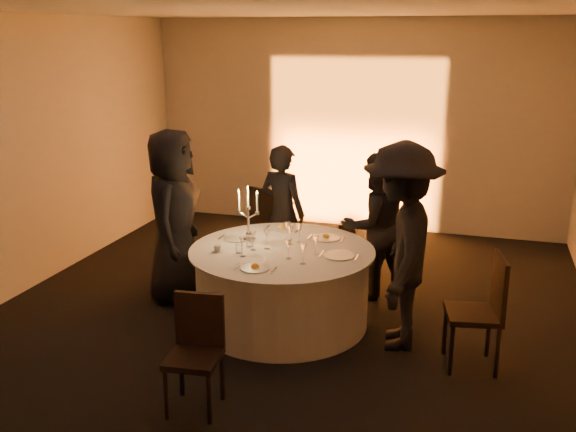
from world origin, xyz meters
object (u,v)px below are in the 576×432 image
(banquet_table, at_px, (282,286))
(chair_back_right, at_px, (391,245))
(chair_front, at_px, (196,346))
(guest_left, at_px, (173,216))
(guest_right, at_px, (401,247))
(chair_back_left, at_px, (270,222))
(guest_back_right, at_px, (374,226))
(candelabra, at_px, (248,221))
(guest_back_left, at_px, (283,213))
(coffee_cup, at_px, (218,249))
(chair_left, at_px, (174,245))
(chair_right, at_px, (484,305))

(banquet_table, distance_m, chair_back_right, 1.44)
(chair_front, distance_m, guest_left, 2.20)
(chair_back_right, relative_size, guest_left, 0.52)
(guest_right, bearing_deg, chair_back_left, -138.52)
(guest_back_right, relative_size, candelabra, 2.78)
(guest_back_left, bearing_deg, guest_back_right, -174.48)
(guest_left, distance_m, guest_back_left, 1.30)
(chair_back_left, relative_size, chair_back_right, 1.04)
(chair_back_left, xyz_separation_m, guest_right, (1.79, -1.65, 0.38))
(guest_left, height_order, guest_back_right, guest_left)
(chair_back_left, distance_m, chair_front, 3.14)
(chair_back_left, distance_m, candelabra, 1.44)
(chair_back_left, xyz_separation_m, guest_back_right, (1.38, -0.57, 0.23))
(guest_left, distance_m, candelabra, 0.90)
(guest_back_right, xyz_separation_m, coffee_cup, (-1.30, -1.20, 0.00))
(guest_back_left, bearing_deg, chair_front, 110.80)
(chair_left, distance_m, chair_back_right, 2.39)
(chair_back_right, distance_m, chair_front, 2.91)
(chair_back_left, distance_m, guest_back_left, 0.50)
(chair_back_right, relative_size, guest_back_right, 0.61)
(banquet_table, bearing_deg, candelabra, 157.94)
(chair_left, bearing_deg, guest_back_right, -98.98)
(banquet_table, bearing_deg, guest_back_left, 107.15)
(chair_right, relative_size, candelabra, 1.76)
(chair_right, bearing_deg, banquet_table, -110.94)
(guest_back_left, bearing_deg, coffee_cup, 99.11)
(chair_right, bearing_deg, coffee_cup, -102.93)
(guest_left, bearing_deg, chair_left, 16.47)
(guest_back_right, relative_size, guest_right, 0.84)
(chair_back_left, bearing_deg, guest_left, 83.10)
(chair_left, xyz_separation_m, coffee_cup, (0.84, -0.74, 0.28))
(guest_back_left, distance_m, guest_back_right, 1.13)
(coffee_cup, bearing_deg, chair_back_left, 92.27)
(chair_front, distance_m, guest_back_right, 2.72)
(chair_back_right, height_order, chair_front, chair_back_right)
(guest_left, bearing_deg, guest_back_right, -83.63)
(chair_left, height_order, chair_front, chair_left)
(chair_back_left, height_order, guest_back_left, guest_back_left)
(chair_right, bearing_deg, guest_left, -111.79)
(chair_back_left, bearing_deg, guest_right, 158.07)
(guest_left, xyz_separation_m, guest_right, (2.44, -0.39, 0.02))
(chair_back_left, height_order, chair_right, chair_right)
(guest_right, height_order, coffee_cup, guest_right)
(chair_front, distance_m, coffee_cup, 1.42)
(chair_left, height_order, coffee_cup, chair_left)
(chair_right, distance_m, coffee_cup, 2.47)
(chair_left, bearing_deg, guest_right, -124.57)
(guest_back_left, distance_m, guest_right, 2.00)
(chair_right, bearing_deg, chair_back_left, -137.29)
(chair_right, relative_size, guest_back_left, 0.64)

